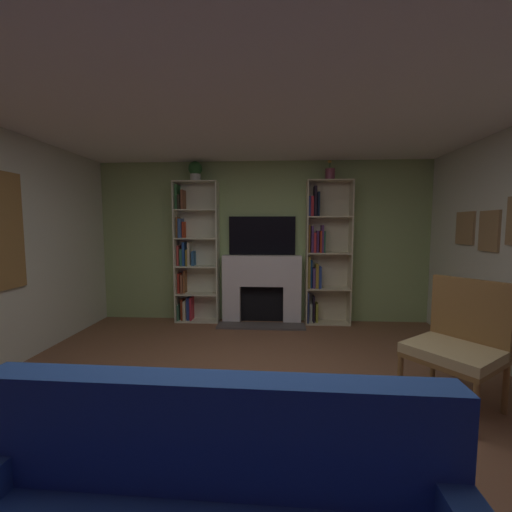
{
  "coord_description": "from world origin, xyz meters",
  "views": [
    {
      "loc": [
        0.21,
        -2.4,
        1.51
      ],
      "look_at": [
        0.0,
        1.1,
        1.19
      ],
      "focal_mm": 22.8,
      "sensor_mm": 36.0,
      "label": 1
    }
  ],
  "objects_px": {
    "potted_plant": "(195,171)",
    "tv": "(262,236)",
    "vase_with_flowers": "(330,174)",
    "coffee_table": "(235,411)",
    "bookshelf_right": "(322,254)",
    "bookshelf_left": "(193,256)",
    "armchair": "(458,342)",
    "fireplace": "(262,287)"
  },
  "relations": [
    {
      "from": "potted_plant",
      "to": "tv",
      "type": "bearing_deg",
      "value": 6.71
    },
    {
      "from": "potted_plant",
      "to": "vase_with_flowers",
      "type": "bearing_deg",
      "value": 0.0
    },
    {
      "from": "potted_plant",
      "to": "coffee_table",
      "type": "xyz_separation_m",
      "value": [
        0.98,
        -3.06,
        -2.01
      ]
    },
    {
      "from": "coffee_table",
      "to": "bookshelf_right",
      "type": "bearing_deg",
      "value": 72.6
    },
    {
      "from": "bookshelf_right",
      "to": "bookshelf_left",
      "type": "bearing_deg",
      "value": 179.93
    },
    {
      "from": "bookshelf_left",
      "to": "coffee_table",
      "type": "relative_size",
      "value": 2.74
    },
    {
      "from": "armchair",
      "to": "potted_plant",
      "type": "bearing_deg",
      "value": 140.54
    },
    {
      "from": "fireplace",
      "to": "bookshelf_right",
      "type": "distance_m",
      "value": 1.07
    },
    {
      "from": "armchair",
      "to": "bookshelf_right",
      "type": "bearing_deg",
      "value": 109.13
    },
    {
      "from": "vase_with_flowers",
      "to": "bookshelf_left",
      "type": "bearing_deg",
      "value": 178.54
    },
    {
      "from": "vase_with_flowers",
      "to": "coffee_table",
      "type": "distance_m",
      "value": 3.78
    },
    {
      "from": "fireplace",
      "to": "vase_with_flowers",
      "type": "distance_m",
      "value": 2.01
    },
    {
      "from": "bookshelf_right",
      "to": "vase_with_flowers",
      "type": "relative_size",
      "value": 7.5
    },
    {
      "from": "fireplace",
      "to": "bookshelf_right",
      "type": "xyz_separation_m",
      "value": [
        0.93,
        0.02,
        0.53
      ]
    },
    {
      "from": "fireplace",
      "to": "armchair",
      "type": "relative_size",
      "value": 1.25
    },
    {
      "from": "bookshelf_left",
      "to": "armchair",
      "type": "height_order",
      "value": "bookshelf_left"
    },
    {
      "from": "tv",
      "to": "vase_with_flowers",
      "type": "relative_size",
      "value": 3.54
    },
    {
      "from": "potted_plant",
      "to": "vase_with_flowers",
      "type": "distance_m",
      "value": 2.04
    },
    {
      "from": "fireplace",
      "to": "coffee_table",
      "type": "xyz_separation_m",
      "value": [
        -0.04,
        -3.09,
        -0.21
      ]
    },
    {
      "from": "bookshelf_left",
      "to": "fireplace",
      "type": "bearing_deg",
      "value": -1.38
    },
    {
      "from": "bookshelf_right",
      "to": "potted_plant",
      "type": "relative_size",
      "value": 7.45
    },
    {
      "from": "bookshelf_left",
      "to": "coffee_table",
      "type": "distance_m",
      "value": 3.36
    },
    {
      "from": "bookshelf_right",
      "to": "potted_plant",
      "type": "distance_m",
      "value": 2.33
    },
    {
      "from": "bookshelf_left",
      "to": "bookshelf_right",
      "type": "distance_m",
      "value": 2.03
    },
    {
      "from": "tv",
      "to": "vase_with_flowers",
      "type": "xyz_separation_m",
      "value": [
        1.02,
        -0.12,
        0.93
      ]
    },
    {
      "from": "tv",
      "to": "bookshelf_left",
      "type": "xyz_separation_m",
      "value": [
        -1.1,
        -0.07,
        -0.32
      ]
    },
    {
      "from": "vase_with_flowers",
      "to": "coffee_table",
      "type": "bearing_deg",
      "value": -109.13
    },
    {
      "from": "bookshelf_right",
      "to": "armchair",
      "type": "xyz_separation_m",
      "value": [
        0.81,
        -2.32,
        -0.54
      ]
    },
    {
      "from": "potted_plant",
      "to": "coffee_table",
      "type": "relative_size",
      "value": 0.37
    },
    {
      "from": "bookshelf_left",
      "to": "potted_plant",
      "type": "relative_size",
      "value": 7.45
    },
    {
      "from": "tv",
      "to": "vase_with_flowers",
      "type": "bearing_deg",
      "value": -6.7
    },
    {
      "from": "bookshelf_left",
      "to": "bookshelf_right",
      "type": "height_order",
      "value": "same"
    },
    {
      "from": "tv",
      "to": "armchair",
      "type": "bearing_deg",
      "value": -53.97
    },
    {
      "from": "coffee_table",
      "to": "vase_with_flowers",
      "type": "bearing_deg",
      "value": 70.87
    },
    {
      "from": "fireplace",
      "to": "bookshelf_right",
      "type": "height_order",
      "value": "bookshelf_right"
    },
    {
      "from": "bookshelf_left",
      "to": "bookshelf_right",
      "type": "relative_size",
      "value": 1.0
    },
    {
      "from": "tv",
      "to": "coffee_table",
      "type": "distance_m",
      "value": 3.34
    },
    {
      "from": "tv",
      "to": "vase_with_flowers",
      "type": "height_order",
      "value": "vase_with_flowers"
    },
    {
      "from": "tv",
      "to": "bookshelf_right",
      "type": "xyz_separation_m",
      "value": [
        0.93,
        -0.07,
        -0.27
      ]
    },
    {
      "from": "tv",
      "to": "bookshelf_right",
      "type": "bearing_deg",
      "value": -4.19
    },
    {
      "from": "bookshelf_right",
      "to": "armchair",
      "type": "distance_m",
      "value": 2.52
    },
    {
      "from": "potted_plant",
      "to": "fireplace",
      "type": "bearing_deg",
      "value": 1.55
    }
  ]
}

